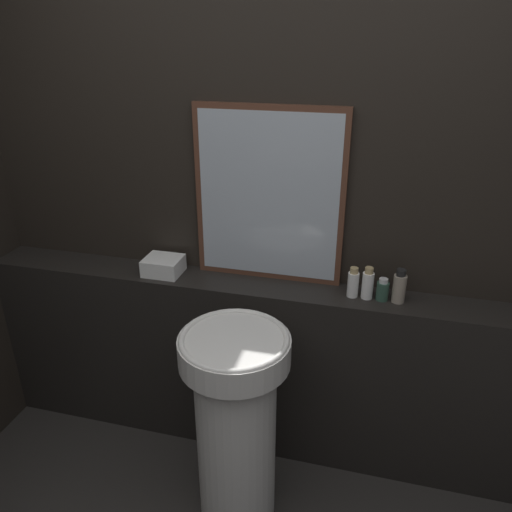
{
  "coord_description": "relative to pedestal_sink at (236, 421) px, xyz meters",
  "views": [
    {
      "loc": [
        0.44,
        -0.56,
        1.98
      ],
      "look_at": [
        -0.04,
        1.28,
        1.11
      ],
      "focal_mm": 35.0,
      "sensor_mm": 36.0,
      "label": 1
    }
  ],
  "objects": [
    {
      "name": "towel_stack",
      "position": [
        -0.48,
        0.44,
        0.45
      ],
      "size": [
        0.17,
        0.15,
        0.08
      ],
      "color": "white",
      "rests_on": "vanity_counter"
    },
    {
      "name": "mirror",
      "position": [
        0.01,
        0.53,
        0.8
      ],
      "size": [
        0.67,
        0.03,
        0.79
      ],
      "color": "#563323",
      "rests_on": "vanity_counter"
    },
    {
      "name": "shampoo_bottle",
      "position": [
        0.41,
        0.44,
        0.47
      ],
      "size": [
        0.05,
        0.05,
        0.14
      ],
      "color": "white",
      "rests_on": "vanity_counter"
    },
    {
      "name": "vanity_counter",
      "position": [
        0.04,
        0.44,
        -0.05
      ],
      "size": [
        2.81,
        0.22,
        0.91
      ],
      "color": "black",
      "rests_on": "ground_plane"
    },
    {
      "name": "wall_back",
      "position": [
        0.04,
        0.58,
        0.75
      ],
      "size": [
        8.0,
        0.06,
        2.5
      ],
      "color": "black",
      "rests_on": "ground_plane"
    },
    {
      "name": "conditioner_bottle",
      "position": [
        0.47,
        0.44,
        0.48
      ],
      "size": [
        0.05,
        0.05,
        0.15
      ],
      "color": "white",
      "rests_on": "vanity_counter"
    },
    {
      "name": "body_wash_bottle",
      "position": [
        0.6,
        0.44,
        0.48
      ],
      "size": [
        0.05,
        0.05,
        0.15
      ],
      "color": "gray",
      "rests_on": "vanity_counter"
    },
    {
      "name": "pedestal_sink",
      "position": [
        0.0,
        0.0,
        0.0
      ],
      "size": [
        0.44,
        0.44,
        0.92
      ],
      "color": "silver",
      "rests_on": "ground_plane"
    },
    {
      "name": "lotion_bottle",
      "position": [
        0.53,
        0.44,
        0.46
      ],
      "size": [
        0.05,
        0.05,
        0.1
      ],
      "color": "#2D4C3D",
      "rests_on": "vanity_counter"
    }
  ]
}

